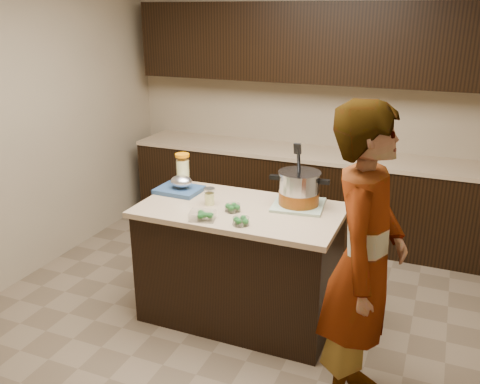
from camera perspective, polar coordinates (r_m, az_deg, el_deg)
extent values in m
plane|color=brown|center=(4.08, 0.00, -13.62)|extent=(4.00, 4.00, 0.00)
cube|color=tan|center=(5.39, 8.32, 9.97)|extent=(4.00, 0.04, 2.70)
cube|color=tan|center=(1.95, -23.44, -9.17)|extent=(4.00, 0.04, 2.70)
cube|color=tan|center=(4.65, -23.58, 7.03)|extent=(0.04, 4.00, 2.70)
cube|color=black|center=(5.34, 7.02, -0.29)|extent=(3.60, 0.60, 0.86)
cube|color=tan|center=(5.20, 7.22, 4.38)|extent=(3.60, 0.63, 0.04)
cube|color=black|center=(5.15, 8.13, 16.27)|extent=(3.60, 0.35, 0.75)
cube|color=black|center=(3.86, 0.00, -8.28)|extent=(1.40, 0.75, 0.86)
cube|color=tan|center=(3.67, 0.00, -2.06)|extent=(1.46, 0.81, 0.04)
cube|color=#537A52|center=(3.71, 6.57, -1.46)|extent=(0.40, 0.40, 0.02)
cylinder|color=#B7B7BC|center=(3.67, 6.65, 0.34)|extent=(0.31, 0.31, 0.23)
cylinder|color=brown|center=(3.69, 6.61, -0.64)|extent=(0.32, 0.32, 0.09)
cylinder|color=#B7B7BC|center=(3.63, 6.72, 2.14)|extent=(0.33, 0.33, 0.02)
cube|color=black|center=(3.68, 3.94, 1.68)|extent=(0.07, 0.04, 0.03)
cube|color=black|center=(3.62, 9.49, 1.13)|extent=(0.07, 0.04, 0.03)
cylinder|color=black|center=(3.58, 6.62, 2.98)|extent=(0.04, 0.12, 0.28)
cylinder|color=#EDEC90|center=(4.08, -6.42, 2.05)|extent=(0.11, 0.11, 0.23)
cylinder|color=white|center=(4.07, -6.43, 2.24)|extent=(0.13, 0.13, 0.25)
cylinder|color=orange|center=(4.03, -6.51, 4.10)|extent=(0.13, 0.13, 0.02)
cylinder|color=#EDEC90|center=(3.71, -3.43, -0.77)|extent=(0.07, 0.07, 0.09)
cylinder|color=white|center=(3.71, -3.44, -0.58)|extent=(0.08, 0.08, 0.11)
cylinder|color=silver|center=(3.69, -3.46, 0.40)|extent=(0.08, 0.08, 0.02)
cylinder|color=silver|center=(3.59, -0.83, -1.78)|extent=(0.13, 0.13, 0.05)
cylinder|color=silver|center=(3.36, 0.11, -3.29)|extent=(0.15, 0.15, 0.05)
cube|color=silver|center=(3.45, -4.23, -2.65)|extent=(0.19, 0.16, 0.06)
cube|color=navy|center=(4.00, -6.85, 0.24)|extent=(0.35, 0.28, 0.03)
ellipsoid|color=silver|center=(3.97, -6.60, 1.07)|extent=(0.17, 0.14, 0.09)
imported|color=gray|center=(2.91, 13.72, -7.98)|extent=(0.47, 0.69, 1.83)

